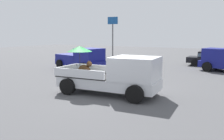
% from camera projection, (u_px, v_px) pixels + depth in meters
% --- Properties ---
extents(ground_plane, '(80.00, 80.00, 0.00)m').
position_uv_depth(ground_plane, '(108.00, 94.00, 11.96)').
color(ground_plane, '#4C4C4F').
extents(pickup_truck_main, '(5.18, 2.55, 2.35)m').
position_uv_depth(pickup_truck_main, '(116.00, 75.00, 11.63)').
color(pickup_truck_main, black).
rests_on(pickup_truck_main, ground).
extents(pickup_truck_far, '(5.09, 3.06, 1.80)m').
position_uv_depth(pickup_truck_far, '(82.00, 59.00, 19.96)').
color(pickup_truck_far, black).
rests_on(pickup_truck_far, ground).
extents(parked_sedan_near, '(4.32, 2.01, 1.33)m').
position_uv_depth(parked_sedan_near, '(212.00, 58.00, 21.92)').
color(parked_sedan_near, black).
rests_on(parked_sedan_near, ground).
extents(motel_sign, '(1.40, 0.16, 5.04)m').
position_uv_depth(motel_sign, '(113.00, 29.00, 30.35)').
color(motel_sign, '#59595B').
rests_on(motel_sign, ground).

